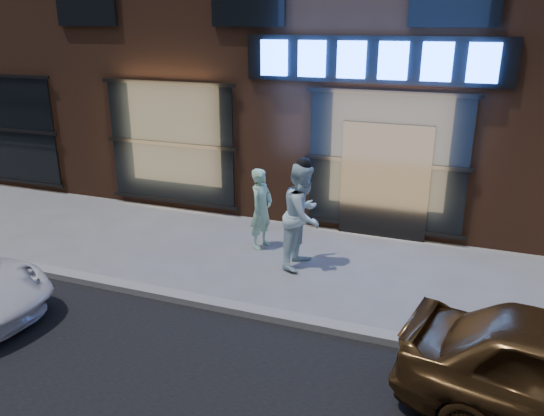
{
  "coord_description": "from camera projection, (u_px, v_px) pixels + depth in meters",
  "views": [
    {
      "loc": [
        1.47,
        -6.63,
        4.31
      ],
      "look_at": [
        -1.6,
        1.6,
        1.2
      ],
      "focal_mm": 35.0,
      "sensor_mm": 36.0,
      "label": 1
    }
  ],
  "objects": [
    {
      "name": "man_cap",
      "position": [
        303.0,
        215.0,
        9.6
      ],
      "size": [
        0.85,
        1.03,
        1.96
      ],
      "primitive_type": "imported",
      "rotation": [
        0.0,
        0.0,
        1.46
      ],
      "color": "white",
      "rests_on": "ground"
    },
    {
      "name": "ground",
      "position": [
        336.0,
        331.0,
        7.78
      ],
      "size": [
        90.0,
        90.0,
        0.0
      ],
      "primitive_type": "plane",
      "color": "slate",
      "rests_on": "ground"
    },
    {
      "name": "man_bowtie",
      "position": [
        261.0,
        209.0,
        10.45
      ],
      "size": [
        0.5,
        0.66,
        1.62
      ],
      "primitive_type": "imported",
      "rotation": [
        0.0,
        0.0,
        1.37
      ],
      "color": "#A8DEC6",
      "rests_on": "ground"
    },
    {
      "name": "curb",
      "position": [
        336.0,
        328.0,
        7.76
      ],
      "size": [
        60.0,
        0.25,
        0.12
      ],
      "primitive_type": "cube",
      "color": "gray",
      "rests_on": "ground"
    }
  ]
}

